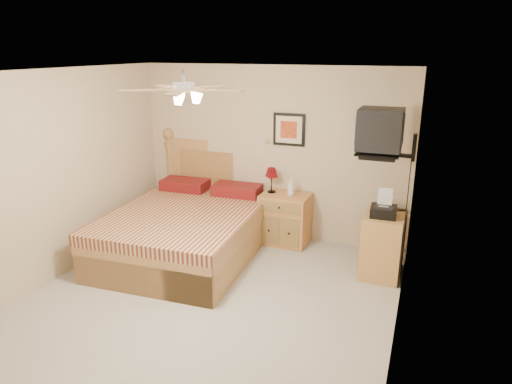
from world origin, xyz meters
TOP-DOWN VIEW (x-y plane):
  - floor at (0.00, 0.00)m, footprint 4.50×4.50m
  - ceiling at (0.00, 0.00)m, footprint 4.00×4.50m
  - wall_back at (0.00, 2.25)m, footprint 4.00×0.04m
  - wall_front at (0.00, -2.25)m, footprint 4.00×0.04m
  - wall_left at (-2.00, 0.00)m, footprint 0.04×4.50m
  - wall_right at (2.00, 0.00)m, footprint 0.04×4.50m
  - bed at (-0.83, 1.12)m, footprint 1.90×2.44m
  - nightstand at (0.31, 2.00)m, footprint 0.69×0.53m
  - table_lamp at (0.08, 2.03)m, footprint 0.21×0.21m
  - lotion_bottle at (0.39, 2.00)m, footprint 0.13×0.13m
  - framed_picture at (0.27, 2.23)m, footprint 0.46×0.04m
  - dresser at (1.73, 1.52)m, footprint 0.49×0.69m
  - fax_machine at (1.71, 1.41)m, footprint 0.31×0.33m
  - magazine_lower at (1.75, 1.80)m, footprint 0.29×0.33m
  - magazine_upper at (1.77, 1.81)m, footprint 0.23×0.31m
  - wall_tv at (1.75, 1.34)m, footprint 0.56×0.46m
  - ceiling_fan at (0.00, -0.20)m, footprint 1.14×1.14m

SIDE VIEW (x-z plane):
  - floor at x=0.00m, z-range 0.00..0.00m
  - nightstand at x=0.31m, z-range 0.00..0.73m
  - dresser at x=1.73m, z-range 0.00..0.80m
  - bed at x=-0.83m, z-range 0.00..1.52m
  - magazine_lower at x=1.75m, z-range 0.80..0.82m
  - magazine_upper at x=1.77m, z-range 0.82..0.85m
  - lotion_bottle at x=0.39m, z-range 0.73..0.98m
  - table_lamp at x=0.08m, z-range 0.73..1.10m
  - fax_machine at x=1.71m, z-range 0.80..1.12m
  - wall_back at x=0.00m, z-range 0.00..2.50m
  - wall_front at x=0.00m, z-range 0.00..2.50m
  - wall_left at x=-2.00m, z-range 0.00..2.50m
  - wall_right at x=2.00m, z-range 0.00..2.50m
  - framed_picture at x=0.27m, z-range 1.39..1.85m
  - wall_tv at x=1.75m, z-range 1.52..2.10m
  - ceiling_fan at x=0.00m, z-range 2.22..2.50m
  - ceiling at x=0.00m, z-range 2.48..2.52m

